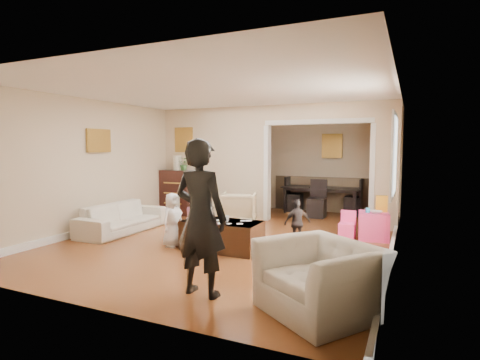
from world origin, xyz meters
The scene contains 27 objects.
floor centered at (0.00, 0.00, 0.00)m, with size 7.00×7.00×0.00m, color #A15429.
partition_left centered at (-1.38, 1.80, 1.30)m, with size 2.75×0.18×2.60m, color #C8B692.
partition_right centered at (2.48, 1.80, 1.30)m, with size 0.55×0.18×2.60m, color #C8B692.
partition_header centered at (1.10, 1.80, 2.42)m, with size 2.22×0.18×0.35m, color #C8B692.
window_pane centered at (2.73, -0.40, 1.55)m, with size 0.03×0.95×1.10m, color white.
framed_art_partition centered at (-2.20, 1.70, 1.85)m, with size 0.45×0.03×0.55m, color brown.
framed_art_sofa_wall centered at (-2.71, -0.60, 1.80)m, with size 0.03×0.55×0.40m, color brown.
framed_art_alcove centered at (1.10, 3.44, 1.70)m, with size 0.45×0.03×0.55m, color brown.
sofa centered at (-2.21, -0.54, 0.28)m, with size 1.92×0.75×0.56m, color #EEE4CD.
armchair_back centered at (-0.45, 1.14, 0.35)m, with size 0.74×0.76×0.69m, color #C2B187.
armchair_front centered at (2.15, -2.63, 0.36)m, with size 1.09×0.96×0.71m, color #EEE4CD.
dresser centered at (-2.34, 1.60, 0.55)m, with size 0.80×0.45×1.10m, color black.
table_lamp centered at (-2.34, 1.60, 1.28)m, with size 0.22×0.22×0.36m, color beige.
potted_plant centered at (-2.14, 1.60, 1.26)m, with size 0.28×0.24×0.31m, color #37652D.
coffee_table centered at (0.18, -0.91, 0.24)m, with size 1.27×0.63×0.48m, color #331910.
coffee_cup centered at (0.28, -0.96, 0.53)m, with size 0.11×0.11×0.10m, color silver.
play_table centered at (2.37, 0.84, 0.25)m, with size 0.52×0.52×0.50m, color #E73C83.
cereal_box centered at (2.49, 0.94, 0.65)m, with size 0.20×0.07×0.30m, color yellow.
cyan_cup centered at (2.27, 0.79, 0.54)m, with size 0.08×0.08×0.08m, color #29A6D1.
toy_block centered at (2.25, 0.96, 0.52)m, with size 0.08×0.06×0.05m, color red.
play_bowl centered at (2.42, 0.72, 0.52)m, with size 0.21×0.21×0.05m, color white.
dining_table centered at (0.93, 3.22, 0.34)m, with size 1.91×1.07×0.67m, color black.
adult_person centered at (0.83, -2.70, 0.89)m, with size 0.65×0.42×1.77m, color black.
child_kneel_a centered at (-0.67, -1.06, 0.46)m, with size 0.44×0.29×0.91m, color white.
child_kneel_b centered at (-0.52, -0.61, 0.42)m, with size 0.40×0.31×0.83m, color pink.
child_toddler centered at (1.23, -0.16, 0.40)m, with size 0.47×0.19×0.79m, color black.
craft_papers centered at (0.29, -0.95, 0.48)m, with size 0.88×0.50×0.00m.
Camera 1 is at (2.96, -6.36, 1.68)m, focal length 28.56 mm.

